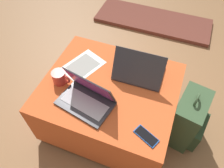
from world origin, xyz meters
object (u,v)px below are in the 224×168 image
laptop_near (87,97)px  laptop_far (139,71)px  coffee_mug (60,77)px  backpack (187,120)px  paper_sheet (83,66)px  cell_phone (146,136)px

laptop_near → laptop_far: (0.25, 0.33, 0.00)m
laptop_near → coffee_mug: size_ratio=2.89×
backpack → paper_sheet: bearing=98.9°
laptop_near → cell_phone: laptop_near is taller
laptop_far → cell_phone: size_ratio=2.15×
cell_phone → paper_sheet: 0.71m
backpack → coffee_mug: 0.99m
backpack → paper_sheet: 0.88m
laptop_far → cell_phone: bearing=111.1°
laptop_far → coffee_mug: bearing=25.1°
coffee_mug → paper_sheet: bearing=67.9°
cell_phone → laptop_near: bearing=-79.0°
laptop_far → cell_phone: laptop_far is taller
coffee_mug → laptop_near: bearing=-19.0°
laptop_far → laptop_near: bearing=51.8°
laptop_near → paper_sheet: laptop_near is taller
laptop_far → backpack: size_ratio=0.66×
backpack → paper_sheet: (-0.85, 0.02, 0.25)m
laptop_near → laptop_far: laptop_far is taller
paper_sheet → coffee_mug: size_ratio=2.64×
laptop_far → cell_phone: 0.47m
laptop_far → cell_phone: (0.18, -0.43, -0.05)m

